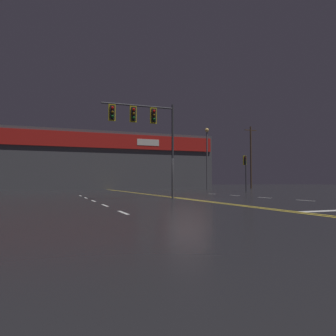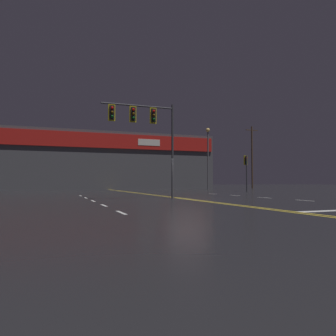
% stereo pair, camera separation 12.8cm
% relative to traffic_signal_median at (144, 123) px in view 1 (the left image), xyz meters
% --- Properties ---
extents(ground_plane, '(200.00, 200.00, 0.00)m').
position_rel_traffic_signal_median_xyz_m(ground_plane, '(2.43, -1.11, -4.65)').
color(ground_plane, black).
extents(road_markings, '(16.44, 60.00, 0.01)m').
position_rel_traffic_signal_median_xyz_m(road_markings, '(3.58, -3.01, -4.65)').
color(road_markings, gold).
rests_on(road_markings, ground).
extents(traffic_signal_median, '(4.57, 0.36, 5.92)m').
position_rel_traffic_signal_median_xyz_m(traffic_signal_median, '(0.00, 0.00, 0.00)').
color(traffic_signal_median, '#38383D').
rests_on(traffic_signal_median, ground).
extents(traffic_signal_corner_northeast, '(0.42, 0.36, 3.83)m').
position_rel_traffic_signal_median_xyz_m(traffic_signal_corner_northeast, '(14.21, 10.35, -1.84)').
color(traffic_signal_corner_northeast, '#38383D').
rests_on(traffic_signal_corner_northeast, ground).
extents(streetlight_near_left, '(0.56, 0.56, 8.59)m').
position_rel_traffic_signal_median_xyz_m(streetlight_near_left, '(15.56, 21.71, 0.90)').
color(streetlight_near_left, '#59595E').
rests_on(streetlight_near_left, ground).
extents(building_backdrop, '(31.32, 10.23, 8.01)m').
position_rel_traffic_signal_median_xyz_m(building_backdrop, '(2.43, 29.99, -0.64)').
color(building_backdrop, '#4C4C51').
rests_on(building_backdrop, ground).
extents(utility_pole_row, '(48.42, 0.26, 12.65)m').
position_rel_traffic_signal_median_xyz_m(utility_pole_row, '(-0.19, 25.56, 1.29)').
color(utility_pole_row, '#4C3828').
rests_on(utility_pole_row, ground).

